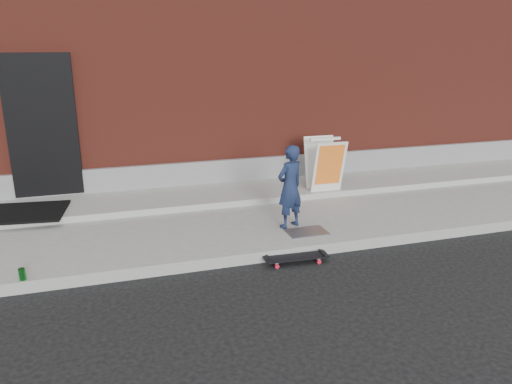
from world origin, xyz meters
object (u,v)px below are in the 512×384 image
object	(u,v)px
pizza_sign	(325,164)
child	(290,187)
skateboard	(296,258)
soda_can	(22,274)

from	to	relation	value
pizza_sign	child	bearing A→B (deg)	-131.50
skateboard	child	bearing A→B (deg)	75.21
skateboard	pizza_sign	bearing A→B (deg)	57.84
skateboard	soda_can	distance (m)	3.20
soda_can	pizza_sign	bearing A→B (deg)	23.13
child	pizza_sign	world-z (taller)	child
skateboard	soda_can	xyz separation A→B (m)	(-3.19, 0.18, 0.15)
pizza_sign	soda_can	size ratio (longest dim) A/B	6.51
child	skateboard	size ratio (longest dim) A/B	1.47
skateboard	soda_can	bearing A→B (deg)	176.81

